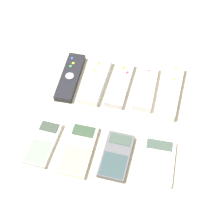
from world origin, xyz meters
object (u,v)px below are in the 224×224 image
(calculator_1, at_px, (78,149))
(calculator_3, at_px, (157,161))
(remote_4, at_px, (171,91))
(calculator_2, at_px, (116,156))
(remote_2, at_px, (121,84))
(remote_3, at_px, (146,87))
(calculator_0, at_px, (43,143))
(remote_0, at_px, (70,77))
(remote_1, at_px, (95,81))

(calculator_1, relative_size, calculator_3, 1.15)
(remote_4, distance_m, calculator_2, 0.26)
(remote_2, height_order, remote_3, remote_3)
(remote_3, height_order, calculator_1, remote_3)
(calculator_0, height_order, calculator_2, calculator_2)
(remote_0, xyz_separation_m, calculator_0, (-0.01, -0.23, -0.00))
(calculator_0, xyz_separation_m, calculator_3, (0.30, 0.01, -0.00))
(remote_4, height_order, calculator_3, remote_4)
(remote_0, relative_size, remote_2, 1.05)
(calculator_0, bearing_deg, remote_3, 48.86)
(remote_0, distance_m, calculator_2, 0.30)
(remote_2, height_order, remote_4, remote_4)
(remote_2, relative_size, calculator_1, 1.09)
(remote_4, relative_size, calculator_0, 1.39)
(remote_1, bearing_deg, calculator_1, -84.52)
(remote_1, relative_size, remote_4, 0.89)
(remote_0, relative_size, calculator_0, 1.27)
(calculator_2, bearing_deg, remote_2, 100.38)
(remote_4, xyz_separation_m, calculator_0, (-0.31, -0.24, -0.01))
(calculator_0, distance_m, calculator_2, 0.20)
(calculator_0, bearing_deg, remote_4, 41.38)
(remote_3, distance_m, calculator_3, 0.24)
(calculator_0, height_order, calculator_1, calculator_1)
(remote_3, relative_size, calculator_0, 1.16)
(calculator_0, distance_m, calculator_3, 0.30)
(remote_2, distance_m, calculator_3, 0.27)
(remote_2, bearing_deg, remote_0, -175.78)
(remote_2, relative_size, calculator_2, 1.24)
(calculator_0, xyz_separation_m, calculator_1, (0.10, 0.00, 0.00))
(remote_2, xyz_separation_m, calculator_0, (-0.16, -0.24, -0.00))
(remote_3, relative_size, calculator_1, 1.05)
(calculator_0, xyz_separation_m, calculator_2, (0.20, 0.00, 0.00))
(remote_1, relative_size, calculator_3, 1.28)
(remote_0, bearing_deg, remote_1, 0.23)
(calculator_2, distance_m, calculator_3, 0.11)
(remote_2, bearing_deg, calculator_3, -56.00)
(calculator_3, bearing_deg, calculator_2, -177.22)
(remote_2, height_order, calculator_0, remote_2)
(remote_2, distance_m, remote_3, 0.07)
(calculator_2, bearing_deg, remote_4, 66.81)
(remote_0, bearing_deg, calculator_1, -70.02)
(remote_3, bearing_deg, remote_2, -178.53)
(remote_0, height_order, remote_2, same)
(calculator_0, relative_size, calculator_1, 0.91)
(remote_0, bearing_deg, calculator_2, -51.46)
(calculator_3, bearing_deg, remote_3, 105.03)
(remote_1, bearing_deg, remote_2, 5.65)
(remote_0, distance_m, calculator_0, 0.23)
(remote_0, xyz_separation_m, remote_3, (0.23, 0.01, 0.00))
(remote_0, distance_m, remote_2, 0.15)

